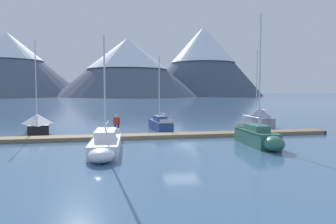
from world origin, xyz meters
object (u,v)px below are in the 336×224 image
at_px(sailboat_nearest_berth, 37,123).
at_px(sailboat_mid_dock_port, 159,124).
at_px(sailboat_second_berth, 105,144).
at_px(person_on_dock, 117,123).
at_px(sailboat_mid_dock_starboard, 259,137).
at_px(sailboat_far_berth, 257,117).

bearing_deg(sailboat_nearest_berth, sailboat_mid_dock_port, 1.17).
distance_m(sailboat_second_berth, person_on_dock, 6.28).
xyz_separation_m(sailboat_second_berth, person_on_dock, (0.74, 6.20, 0.70)).
height_order(sailboat_nearest_berth, sailboat_mid_dock_starboard, sailboat_mid_dock_starboard).
bearing_deg(sailboat_second_berth, sailboat_far_berth, 38.60).
distance_m(sailboat_nearest_berth, sailboat_mid_dock_starboard, 20.23).
distance_m(sailboat_nearest_berth, sailboat_far_berth, 22.92).
bearing_deg(sailboat_far_berth, sailboat_mid_dock_port, -172.21).
height_order(sailboat_nearest_berth, sailboat_second_berth, sailboat_nearest_berth).
height_order(sailboat_mid_dock_starboard, sailboat_far_berth, sailboat_mid_dock_starboard).
bearing_deg(person_on_dock, sailboat_nearest_berth, 146.06).
relative_size(sailboat_nearest_berth, person_on_dock, 5.11).
bearing_deg(sailboat_second_berth, person_on_dock, 83.20).
height_order(sailboat_mid_dock_port, sailboat_far_berth, sailboat_far_berth).
bearing_deg(sailboat_mid_dock_port, sailboat_second_berth, -113.44).
xyz_separation_m(sailboat_mid_dock_port, sailboat_mid_dock_starboard, (5.78, -10.60, 0.06)).
bearing_deg(sailboat_far_berth, person_on_dock, -156.45).
height_order(sailboat_mid_dock_port, sailboat_mid_dock_starboard, sailboat_mid_dock_starboard).
bearing_deg(sailboat_mid_dock_port, sailboat_nearest_berth, -178.83).
relative_size(sailboat_second_berth, person_on_dock, 4.36).
distance_m(sailboat_second_berth, sailboat_far_berth, 20.74).
xyz_separation_m(sailboat_second_berth, sailboat_mid_dock_port, (4.94, 11.40, 0.03)).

